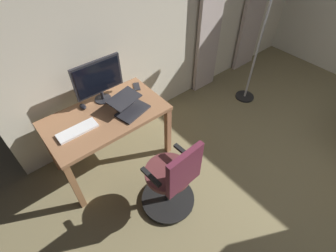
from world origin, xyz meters
TOP-DOWN VIEW (x-y plane):
  - back_room_partition at (0.00, -2.82)m, footprint 4.88×0.10m
  - curtain_right_panel at (-0.38, -2.71)m, footprint 0.41×0.06m
  - desk at (1.52, -2.32)m, footprint 1.24×0.70m
  - office_chair at (1.38, -1.41)m, footprint 0.56×0.56m
  - computer_monitor at (1.41, -2.55)m, footprint 0.53×0.18m
  - computer_keyboard at (1.84, -2.27)m, footprint 0.39×0.14m
  - laptop at (1.29, -2.21)m, footprint 0.40×0.38m
  - computer_mouse at (1.65, -2.55)m, footprint 0.06×0.10m
  - cell_phone_by_monitor at (1.00, -2.50)m, footprint 0.12×0.16m
  - floor_lamp at (-0.66, -2.07)m, footprint 0.28×0.28m

SIDE VIEW (x-z plane):
  - office_chair at x=1.38m, z-range -0.03..0.95m
  - desk at x=1.52m, z-range 0.27..1.00m
  - cell_phone_by_monitor at x=1.00m, z-range 0.74..0.75m
  - computer_keyboard at x=1.84m, z-range 0.74..0.76m
  - computer_mouse at x=1.65m, z-range 0.74..0.77m
  - laptop at x=1.29m, z-range 0.72..0.86m
  - computer_monitor at x=1.41m, z-range 0.77..1.24m
  - curtain_right_panel at x=-0.38m, z-range 0.00..2.54m
  - back_room_partition at x=0.00m, z-range 0.00..2.71m
  - floor_lamp at x=-0.66m, z-range 0.50..2.28m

